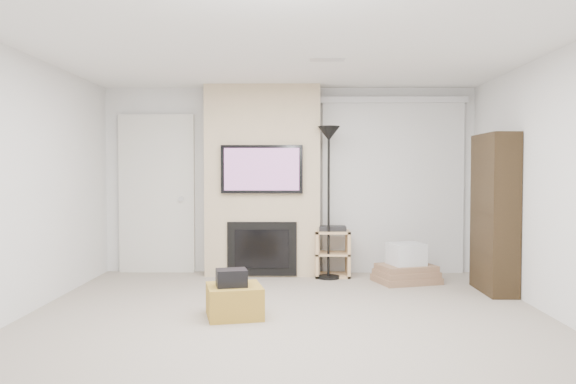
{
  "coord_description": "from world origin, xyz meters",
  "views": [
    {
      "loc": [
        0.07,
        -4.88,
        1.38
      ],
      "look_at": [
        0.0,
        1.2,
        1.15
      ],
      "focal_mm": 35.0,
      "sensor_mm": 36.0,
      "label": 1
    }
  ],
  "objects_px": {
    "av_stand": "(332,250)",
    "bookshelf": "(494,213)",
    "ottoman": "(234,301)",
    "floor_lamp": "(329,159)",
    "box_stack": "(406,268)"
  },
  "relations": [
    {
      "from": "av_stand",
      "to": "bookshelf",
      "type": "bearing_deg",
      "value": -27.4
    },
    {
      "from": "ottoman",
      "to": "av_stand",
      "type": "relative_size",
      "value": 0.76
    },
    {
      "from": "bookshelf",
      "to": "floor_lamp",
      "type": "bearing_deg",
      "value": 156.86
    },
    {
      "from": "floor_lamp",
      "to": "bookshelf",
      "type": "relative_size",
      "value": 1.08
    },
    {
      "from": "av_stand",
      "to": "box_stack",
      "type": "xyz_separation_m",
      "value": [
        0.89,
        -0.39,
        -0.16
      ]
    },
    {
      "from": "box_stack",
      "to": "bookshelf",
      "type": "bearing_deg",
      "value": -30.86
    },
    {
      "from": "box_stack",
      "to": "bookshelf",
      "type": "distance_m",
      "value": 1.26
    },
    {
      "from": "ottoman",
      "to": "bookshelf",
      "type": "bearing_deg",
      "value": 21.71
    },
    {
      "from": "av_stand",
      "to": "bookshelf",
      "type": "height_order",
      "value": "bookshelf"
    },
    {
      "from": "av_stand",
      "to": "bookshelf",
      "type": "xyz_separation_m",
      "value": [
        1.78,
        -0.92,
        0.55
      ]
    },
    {
      "from": "ottoman",
      "to": "av_stand",
      "type": "height_order",
      "value": "av_stand"
    },
    {
      "from": "ottoman",
      "to": "bookshelf",
      "type": "relative_size",
      "value": 0.28
    },
    {
      "from": "ottoman",
      "to": "box_stack",
      "type": "bearing_deg",
      "value": 40.42
    },
    {
      "from": "av_stand",
      "to": "bookshelf",
      "type": "distance_m",
      "value": 2.08
    },
    {
      "from": "floor_lamp",
      "to": "bookshelf",
      "type": "bearing_deg",
      "value": -23.14
    }
  ]
}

